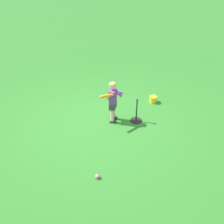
{
  "coord_description": "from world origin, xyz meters",
  "views": [
    {
      "loc": [
        -0.78,
        5.42,
        3.9
      ],
      "look_at": [
        -0.4,
        0.15,
        0.45
      ],
      "focal_mm": 42.92,
      "sensor_mm": 36.0,
      "label": 1
    }
  ],
  "objects_px": {
    "toy_bucket": "(153,99)",
    "batting_tee": "(136,117)",
    "play_ball_far_right": "(108,97)",
    "play_ball_far_left": "(97,176)",
    "child_batter": "(113,99)"
  },
  "relations": [
    {
      "from": "play_ball_far_right",
      "to": "batting_tee",
      "type": "height_order",
      "value": "batting_tee"
    },
    {
      "from": "play_ball_far_left",
      "to": "toy_bucket",
      "type": "xyz_separation_m",
      "value": [
        -1.22,
        -2.94,
        0.05
      ]
    },
    {
      "from": "batting_tee",
      "to": "toy_bucket",
      "type": "xyz_separation_m",
      "value": [
        -0.48,
        -0.95,
        -0.01
      ]
    },
    {
      "from": "play_ball_far_left",
      "to": "batting_tee",
      "type": "distance_m",
      "value": 2.12
    },
    {
      "from": "play_ball_far_right",
      "to": "play_ball_far_left",
      "type": "bearing_deg",
      "value": 91.16
    },
    {
      "from": "child_batter",
      "to": "play_ball_far_right",
      "type": "relative_size",
      "value": 10.66
    },
    {
      "from": "child_batter",
      "to": "batting_tee",
      "type": "xyz_separation_m",
      "value": [
        -0.59,
        -0.04,
        -0.55
      ]
    },
    {
      "from": "toy_bucket",
      "to": "batting_tee",
      "type": "bearing_deg",
      "value": 63.47
    },
    {
      "from": "batting_tee",
      "to": "toy_bucket",
      "type": "height_order",
      "value": "batting_tee"
    },
    {
      "from": "child_batter",
      "to": "toy_bucket",
      "type": "xyz_separation_m",
      "value": [
        -1.06,
        -0.99,
        -0.55
      ]
    },
    {
      "from": "play_ball_far_right",
      "to": "batting_tee",
      "type": "distance_m",
      "value": 1.34
    },
    {
      "from": "child_batter",
      "to": "toy_bucket",
      "type": "distance_m",
      "value": 1.55
    },
    {
      "from": "batting_tee",
      "to": "play_ball_far_right",
      "type": "bearing_deg",
      "value": -52.85
    },
    {
      "from": "toy_bucket",
      "to": "play_ball_far_right",
      "type": "bearing_deg",
      "value": -5.08
    },
    {
      "from": "play_ball_far_left",
      "to": "play_ball_far_right",
      "type": "bearing_deg",
      "value": -88.84
    }
  ]
}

